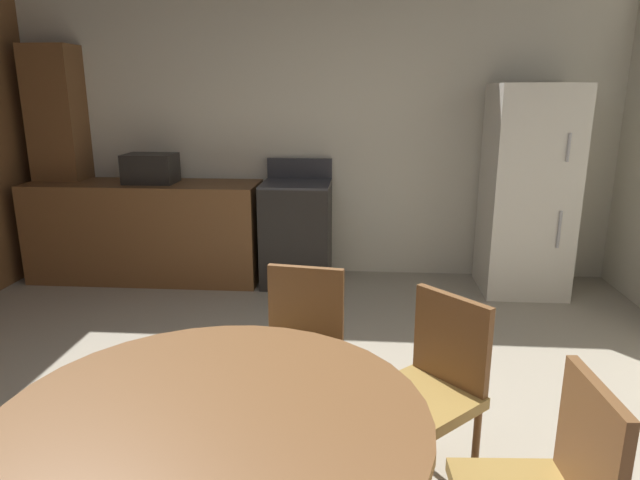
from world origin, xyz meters
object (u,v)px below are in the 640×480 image
Objects in this scene: microwave at (151,168)px; dining_table at (214,458)px; chair_northeast at (432,384)px; oven_range at (297,232)px; chair_north at (300,346)px; refrigerator at (527,191)px.

dining_table is at bearing -66.68° from microwave.
microwave is 0.51× the size of chair_northeast.
chair_northeast is at bearing 43.39° from dining_table.
oven_range is at bearing 0.16° from microwave.
chair_north is (0.15, 1.01, -0.11)m from dining_table.
microwave is at bearing 179.13° from refrigerator.
microwave is at bearing -94.02° from chair_northeast.
chair_northeast is at bearing -71.60° from oven_range.
oven_range is at bearing 178.44° from refrigerator.
refrigerator reaches higher than dining_table.
oven_range is 1.26× the size of chair_north.
microwave reaches higher than dining_table.
microwave is 0.33× the size of dining_table.
dining_table is at bearing 0.00° from chair_northeast.
dining_table is at bearing 0.00° from chair_north.
refrigerator reaches higher than oven_range.
oven_range is 2.40m from chair_north.
microwave reaches higher than chair_north.
chair_northeast is 1.00× the size of chair_north.
chair_north is (-1.68, -2.32, -0.38)m from refrigerator.
oven_range reaches higher than chair_northeast.
dining_table is at bearing -87.44° from oven_range.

